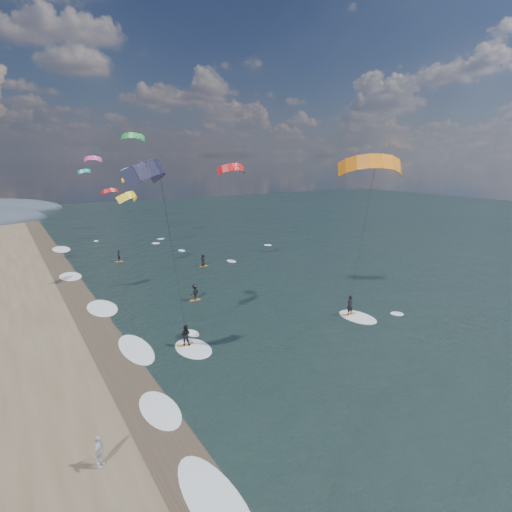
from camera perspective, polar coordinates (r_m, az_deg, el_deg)
ground at (r=28.69m, az=15.03°, el=-18.37°), size 260.00×260.00×0.00m
wet_sand_strip at (r=30.98m, az=-16.34°, el=-15.93°), size 3.00×240.00×0.00m
kitesurfer_near_a at (r=33.74m, az=15.15°, el=7.87°), size 8.11×9.38×15.44m
kitesurfer_near_b at (r=27.78m, az=-11.31°, el=2.89°), size 6.92×9.29×15.18m
far_kitesurfers at (r=52.79m, az=-9.87°, el=-2.33°), size 10.40×22.14×1.72m
bg_kite_field at (r=74.61m, az=-17.07°, el=10.79°), size 12.72×66.18×11.00m
shoreline_surf at (r=35.36m, az=-16.49°, el=-12.14°), size 2.40×79.40×0.11m
beach_walker at (r=23.99m, az=-20.22°, el=-23.30°), size 0.85×1.08×1.71m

